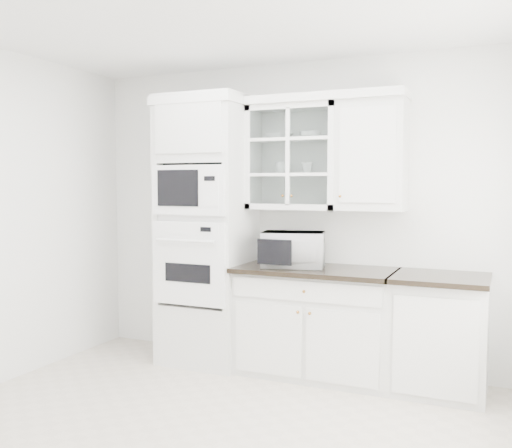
% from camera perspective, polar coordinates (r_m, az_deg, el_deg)
% --- Properties ---
extents(ground, '(4.00, 3.50, 0.01)m').
position_cam_1_polar(ground, '(3.90, -5.23, -20.43)').
color(ground, beige).
rests_on(ground, ground).
extents(room_shell, '(4.00, 3.50, 2.70)m').
position_cam_1_polar(room_shell, '(3.94, -2.33, 6.36)').
color(room_shell, white).
rests_on(room_shell, ground).
extents(oven_column, '(0.76, 0.68, 2.40)m').
position_cam_1_polar(oven_column, '(5.17, -4.94, -0.65)').
color(oven_column, silver).
rests_on(oven_column, ground).
extents(base_cabinet_run, '(1.32, 0.67, 0.92)m').
position_cam_1_polar(base_cabinet_run, '(4.91, 6.03, -9.62)').
color(base_cabinet_run, silver).
rests_on(base_cabinet_run, ground).
extents(extra_base_cabinet, '(0.72, 0.67, 0.92)m').
position_cam_1_polar(extra_base_cabinet, '(4.71, 17.88, -10.37)').
color(extra_base_cabinet, silver).
rests_on(extra_base_cabinet, ground).
extents(upper_cabinet_glass, '(0.80, 0.33, 0.90)m').
position_cam_1_polar(upper_cabinet_glass, '(4.99, 3.88, 6.66)').
color(upper_cabinet_glass, silver).
rests_on(upper_cabinet_glass, room_shell).
extents(upper_cabinet_solid, '(0.55, 0.33, 0.90)m').
position_cam_1_polar(upper_cabinet_solid, '(4.80, 11.52, 6.70)').
color(upper_cabinet_solid, silver).
rests_on(upper_cabinet_solid, room_shell).
extents(crown_molding, '(2.14, 0.38, 0.07)m').
position_cam_1_polar(crown_molding, '(5.05, 2.66, 12.16)').
color(crown_molding, silver).
rests_on(crown_molding, room_shell).
extents(countertop_microwave, '(0.60, 0.53, 0.30)m').
position_cam_1_polar(countertop_microwave, '(4.84, 3.77, -2.53)').
color(countertop_microwave, white).
rests_on(countertop_microwave, base_cabinet_run).
extents(bowl_a, '(0.27, 0.27, 0.05)m').
position_cam_1_polar(bowl_a, '(5.06, 2.35, 8.74)').
color(bowl_a, white).
rests_on(bowl_a, upper_cabinet_glass).
extents(bowl_b, '(0.18, 0.18, 0.06)m').
position_cam_1_polar(bowl_b, '(4.94, 5.46, 8.87)').
color(bowl_b, white).
rests_on(bowl_b, upper_cabinet_glass).
extents(cup_a, '(0.15, 0.15, 0.10)m').
position_cam_1_polar(cup_a, '(5.04, 2.69, 5.63)').
color(cup_a, white).
rests_on(cup_a, upper_cabinet_glass).
extents(cup_b, '(0.13, 0.13, 0.10)m').
position_cam_1_polar(cup_b, '(4.96, 5.14, 5.60)').
color(cup_b, white).
rests_on(cup_b, upper_cabinet_glass).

